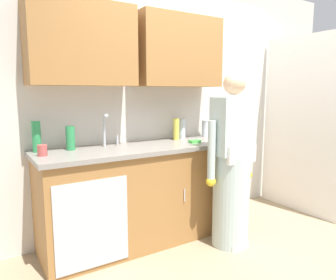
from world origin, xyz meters
TOP-DOWN VIEW (x-y plane):
  - ground_plane at (0.00, 0.00)m, footprint 9.00×9.00m
  - kitchen_wall_with_uppers at (-0.14, 0.99)m, footprint 4.80×0.44m
  - closet_door_panel at (1.45, 0.40)m, footprint 0.04×1.10m
  - counter_cabinet at (-0.55, 0.70)m, footprint 1.90×0.62m
  - countertop at (-0.55, 0.70)m, footprint 1.96×0.66m
  - sink at (-0.82, 0.71)m, footprint 0.50×0.36m
  - person_at_sink at (0.12, 0.17)m, footprint 0.55×0.34m
  - bottle_water_tall at (0.06, 0.92)m, footprint 0.08×0.08m
  - bottle_cleaner_spray at (-1.44, 0.89)m, footprint 0.07×0.07m
  - bottle_soap at (-1.17, 0.84)m, footprint 0.08×0.08m
  - bottle_water_short at (0.37, 0.89)m, footprint 0.08×0.08m
  - bottle_dish_liquid at (-0.05, 0.85)m, footprint 0.06×0.06m
  - cup_by_sink at (-1.44, 0.70)m, footprint 0.08×0.08m
  - sponge at (-0.01, 0.58)m, footprint 0.11×0.07m

SIDE VIEW (x-z plane):
  - ground_plane at x=0.00m, z-range 0.00..0.00m
  - counter_cabinet at x=-0.55m, z-range 0.00..0.90m
  - person_at_sink at x=0.12m, z-range -0.12..1.50m
  - countertop at x=-0.55m, z-range 0.90..0.94m
  - sink at x=-0.82m, z-range 0.75..1.10m
  - sponge at x=-0.01m, z-range 0.94..0.97m
  - cup_by_sink at x=-1.44m, z-range 0.94..1.03m
  - bottle_water_short at x=0.37m, z-range 0.94..1.12m
  - bottle_soap at x=-1.17m, z-range 0.94..1.15m
  - bottle_water_tall at x=0.06m, z-range 0.94..1.15m
  - closet_door_panel at x=1.45m, z-range 0.00..2.10m
  - bottle_dish_liquid at x=-0.05m, z-range 0.94..1.17m
  - bottle_cleaner_spray at x=-1.44m, z-range 0.94..1.20m
  - kitchen_wall_with_uppers at x=-0.14m, z-range 0.13..2.83m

